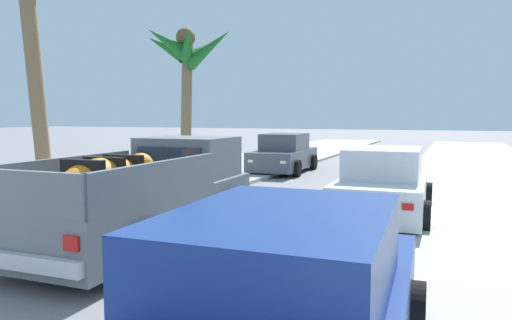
# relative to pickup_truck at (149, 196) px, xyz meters

# --- Properties ---
(sidewalk_left) EXTENTS (5.13, 60.00, 0.12)m
(sidewalk_left) POSITION_rel_pickup_truck_xyz_m (-3.72, 5.68, -0.75)
(sidewalk_left) COLOR #B2AFA8
(sidewalk_left) RESTS_ON ground
(sidewalk_right) EXTENTS (5.13, 60.00, 0.12)m
(sidewalk_right) POSITION_rel_pickup_truck_xyz_m (5.87, 5.68, -0.75)
(sidewalk_right) COLOR #B2AFA8
(sidewalk_right) RESTS_ON ground
(curb_left) EXTENTS (0.16, 60.00, 0.10)m
(curb_left) POSITION_rel_pickup_truck_xyz_m (-2.56, 5.68, -0.76)
(curb_left) COLOR silver
(curb_left) RESTS_ON ground
(curb_right) EXTENTS (0.16, 60.00, 0.10)m
(curb_right) POSITION_rel_pickup_truck_xyz_m (4.71, 5.68, -0.76)
(curb_right) COLOR silver
(curb_right) RESTS_ON ground
(pickup_truck) EXTENTS (2.36, 5.28, 1.80)m
(pickup_truck) POSITION_rel_pickup_truck_xyz_m (0.00, 0.00, 0.00)
(pickup_truck) COLOR slate
(pickup_truck) RESTS_ON ground
(car_right_near) EXTENTS (2.18, 4.33, 1.54)m
(car_right_near) POSITION_rel_pickup_truck_xyz_m (-1.35, 10.85, -0.10)
(car_right_near) COLOR #474C56
(car_right_near) RESTS_ON ground
(car_left_mid) EXTENTS (2.17, 4.32, 1.54)m
(car_left_mid) POSITION_rel_pickup_truck_xyz_m (3.80, -3.54, -0.10)
(car_left_mid) COLOR navy
(car_left_mid) RESTS_ON ground
(car_right_mid) EXTENTS (2.14, 4.31, 1.54)m
(car_right_mid) POSITION_rel_pickup_truck_xyz_m (3.51, 3.74, -0.10)
(car_right_mid) COLOR silver
(car_right_mid) RESTS_ON ground
(palm_tree_right_fore) EXTENTS (4.01, 3.56, 5.69)m
(palm_tree_right_fore) POSITION_rel_pickup_truck_xyz_m (-4.89, 9.41, 3.72)
(palm_tree_right_fore) COLOR brown
(palm_tree_right_fore) RESTS_ON ground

